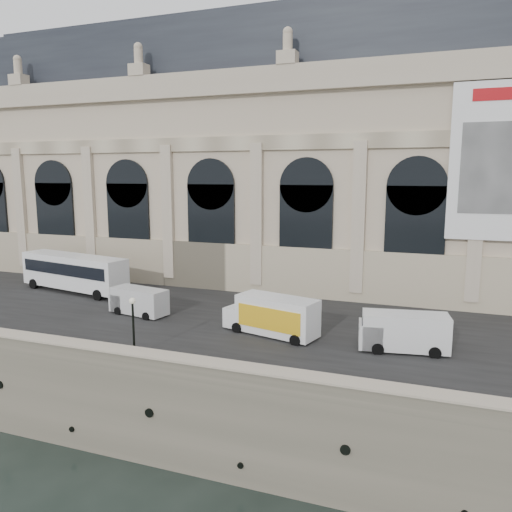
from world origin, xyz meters
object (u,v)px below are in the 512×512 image
at_px(van_b, 137,301).
at_px(van_c, 399,332).
at_px(bus_left, 74,271).
at_px(box_truck, 272,316).
at_px(lamp_right, 133,327).

xyz_separation_m(van_b, van_c, (21.99, -1.49, 0.16)).
distance_m(bus_left, van_b, 11.89).
distance_m(van_c, box_truck, 9.27).
distance_m(bus_left, lamp_right, 21.23).
relative_size(van_c, box_truck, 0.80).
bearing_deg(van_c, bus_left, 168.84).
bearing_deg(van_c, box_truck, 178.28).
height_order(van_b, lamp_right, lamp_right).
height_order(bus_left, van_c, bus_left).
bearing_deg(box_truck, lamp_right, -134.07).
relative_size(van_b, box_truck, 0.71).
bearing_deg(box_truck, van_c, -1.72).
height_order(bus_left, van_b, bus_left).
xyz_separation_m(van_c, box_truck, (-9.27, 0.28, 0.15)).
xyz_separation_m(bus_left, van_c, (32.76, -6.46, -0.80)).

